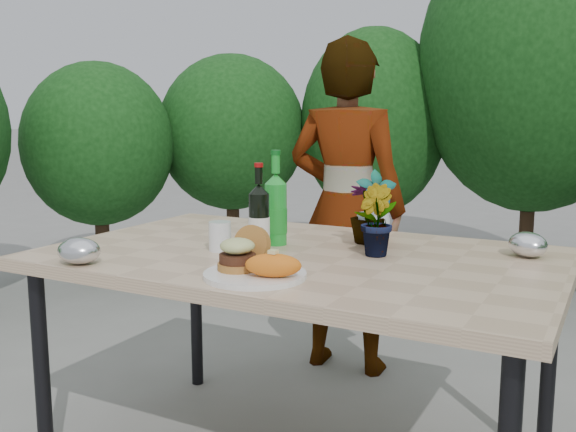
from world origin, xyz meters
The scene contains 17 objects.
patio_table centered at (0.00, 0.00, 0.69)m, with size 1.60×1.00×0.75m.
shrub_hedge centered at (0.40, 1.58, 1.20)m, with size 7.02×5.24×2.57m.
dinner_plate centered at (0.03, -0.33, 0.76)m, with size 0.28×0.28×0.01m, color white.
burger_stack centered at (-0.02, -0.32, 0.81)m, with size 0.11×0.16×0.11m.
sweet_potato centered at (0.10, -0.35, 0.80)m, with size 0.15×0.08×0.06m, color orange.
grilled_veg centered at (0.05, -0.24, 0.78)m, with size 0.08×0.05×0.03m.
wine_bottle centered at (-0.12, -0.04, 0.85)m, with size 0.07×0.07×0.28m.
sparkling_water centered at (-0.13, 0.08, 0.87)m, with size 0.08×0.08×0.32m.
plastic_cup centered at (-0.24, -0.09, 0.80)m, with size 0.07×0.07×0.10m, color silver.
seedling_left centered at (0.19, 0.17, 0.88)m, with size 0.14×0.09×0.26m, color #20591E.
seedling_mid centered at (0.22, 0.08, 0.86)m, with size 0.12×0.10×0.22m, color #28511B.
seedling_right centered at (0.13, 0.25, 0.86)m, with size 0.12×0.12×0.21m, color #2B571E.
blue_bowl centered at (0.13, 0.31, 0.80)m, with size 0.12×0.12×0.09m, color silver.
foil_packet_left centered at (-0.50, -0.44, 0.79)m, with size 0.13×0.11×0.08m, color silver.
foil_packet_right centered at (0.65, 0.28, 0.79)m, with size 0.13×0.11×0.08m, color silver.
person centered at (-0.22, 0.91, 0.76)m, with size 0.55×0.36×1.52m, color #946A4A.
terracotta_pot centered at (-1.60, 1.72, 0.07)m, with size 0.17×0.17×0.14m.
Camera 1 is at (0.90, -1.78, 1.19)m, focal length 40.00 mm.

